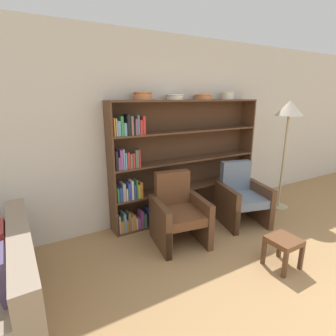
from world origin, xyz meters
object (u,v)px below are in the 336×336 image
(bowl_terracotta, at_px, (143,95))
(armchair_leather, at_px, (178,213))
(bowl_sage, at_px, (203,96))
(bowl_copper, at_px, (228,95))
(armchair_cushioned, at_px, (241,197))
(bookshelf, at_px, (175,164))
(bowl_olive, at_px, (175,97))
(footstool, at_px, (283,244))
(floor_lamp, at_px, (289,114))

(bowl_terracotta, relative_size, armchair_leather, 0.28)
(bowl_terracotta, height_order, bowl_sage, bowl_terracotta)
(bowl_copper, relative_size, armchair_cushioned, 0.23)
(bookshelf, xyz_separation_m, bowl_olive, (-0.02, -0.02, 1.00))
(footstool, bearing_deg, bowl_terracotta, 118.36)
(armchair_cushioned, distance_m, footstool, 1.16)
(armchair_leather, distance_m, armchair_cushioned, 1.14)
(bowl_terracotta, height_order, bowl_olive, bowl_terracotta)
(bowl_sage, relative_size, floor_lamp, 0.15)
(bowl_terracotta, bearing_deg, armchair_leather, -72.85)
(armchair_leather, bearing_deg, floor_lamp, -168.99)
(bowl_copper, xyz_separation_m, floor_lamp, (0.83, -0.55, -0.30))
(bookshelf, bearing_deg, bowl_olive, -123.58)
(bowl_terracotta, relative_size, bowl_copper, 1.20)
(bowl_sage, distance_m, armchair_cushioned, 1.65)
(bowl_terracotta, xyz_separation_m, armchair_leather, (0.19, -0.62, -1.51))
(armchair_leather, xyz_separation_m, footstool, (0.72, -1.07, -0.11))
(bowl_olive, xyz_separation_m, floor_lamp, (1.82, -0.55, -0.28))
(bowl_terracotta, bearing_deg, armchair_cushioned, -25.04)
(bowl_terracotta, height_order, armchair_cushioned, bowl_terracotta)
(bookshelf, relative_size, armchair_cushioned, 2.74)
(armchair_leather, bearing_deg, bowl_terracotta, -63.70)
(bowl_terracotta, xyz_separation_m, bowl_olive, (0.51, 0.00, -0.02))
(bowl_terracotta, bearing_deg, footstool, -61.64)
(armchair_leather, bearing_deg, footstool, 133.10)
(bowl_terracotta, height_order, armchair_leather, bowl_terracotta)
(armchair_leather, height_order, footstool, armchair_leather)
(armchair_cushioned, bearing_deg, bowl_copper, -91.01)
(bowl_sage, distance_m, armchair_leather, 1.81)
(bowl_terracotta, distance_m, bowl_copper, 1.50)
(bowl_olive, bearing_deg, bookshelf, 56.42)
(armchair_cushioned, bearing_deg, bowl_olive, -22.66)
(bowl_olive, distance_m, armchair_leather, 1.65)
(footstool, bearing_deg, bowl_olive, 103.50)
(bookshelf, distance_m, armchair_leather, 0.88)
(bookshelf, xyz_separation_m, bowl_copper, (0.98, -0.02, 1.02))
(floor_lamp, bearing_deg, bowl_copper, 146.33)
(bookshelf, height_order, bowl_copper, bowl_copper)
(armchair_leather, xyz_separation_m, armchair_cushioned, (1.14, -0.00, 0.00))
(bowl_olive, xyz_separation_m, armchair_cushioned, (0.82, -0.62, -1.49))
(bowl_olive, height_order, bowl_sage, bowl_sage)
(armchair_cushioned, height_order, footstool, armchair_cushioned)
(bookshelf, height_order, bowl_sage, bowl_sage)
(bookshelf, xyz_separation_m, bowl_terracotta, (-0.52, -0.02, 1.01))
(bowl_sage, relative_size, armchair_cushioned, 0.30)
(armchair_leather, height_order, armchair_cushioned, same)
(floor_lamp, bearing_deg, bowl_olive, 163.17)
(bowl_sage, bearing_deg, bookshelf, 177.20)
(bowl_olive, height_order, floor_lamp, bowl_olive)
(bowl_olive, xyz_separation_m, footstool, (0.41, -1.69, -1.60))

